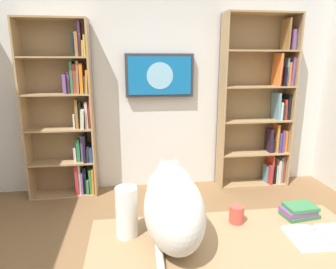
{
  "coord_description": "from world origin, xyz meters",
  "views": [
    {
      "loc": [
        0.4,
        1.56,
        1.62
      ],
      "look_at": [
        0.04,
        -1.12,
        0.95
      ],
      "focal_mm": 31.92,
      "sensor_mm": 36.0,
      "label": 1
    }
  ],
  "objects_px": {
    "coffee_mug": "(237,214)",
    "desk_book_stack": "(299,211)",
    "bookshelf_left": "(263,107)",
    "desk": "(231,266)",
    "cat": "(173,204)",
    "paper_towel_roll": "(127,212)",
    "bookshelf_right": "(68,115)",
    "open_binder": "(322,236)",
    "wall_mounted_tv": "(160,76)"
  },
  "relations": [
    {
      "from": "bookshelf_right",
      "to": "desk",
      "type": "height_order",
      "value": "bookshelf_right"
    },
    {
      "from": "bookshelf_left",
      "to": "open_binder",
      "type": "xyz_separation_m",
      "value": [
        0.78,
        2.41,
        -0.28
      ]
    },
    {
      "from": "wall_mounted_tv",
      "to": "desk",
      "type": "distance_m",
      "value": 2.61
    },
    {
      "from": "desk",
      "to": "coffee_mug",
      "type": "xyz_separation_m",
      "value": [
        -0.09,
        -0.2,
        0.17
      ]
    },
    {
      "from": "bookshelf_left",
      "to": "wall_mounted_tv",
      "type": "relative_size",
      "value": 2.61
    },
    {
      "from": "desk",
      "to": "cat",
      "type": "bearing_deg",
      "value": -17.32
    },
    {
      "from": "bookshelf_left",
      "to": "bookshelf_right",
      "type": "distance_m",
      "value": 2.45
    },
    {
      "from": "bookshelf_left",
      "to": "desk_book_stack",
      "type": "xyz_separation_m",
      "value": [
        0.78,
        2.19,
        -0.26
      ]
    },
    {
      "from": "bookshelf_left",
      "to": "coffee_mug",
      "type": "bearing_deg",
      "value": 62.25
    },
    {
      "from": "bookshelf_left",
      "to": "paper_towel_roll",
      "type": "relative_size",
      "value": 8.4
    },
    {
      "from": "wall_mounted_tv",
      "to": "coffee_mug",
      "type": "distance_m",
      "value": 2.38
    },
    {
      "from": "paper_towel_roll",
      "to": "coffee_mug",
      "type": "relative_size",
      "value": 2.71
    },
    {
      "from": "desk",
      "to": "desk_book_stack",
      "type": "relative_size",
      "value": 6.65
    },
    {
      "from": "paper_towel_roll",
      "to": "coffee_mug",
      "type": "bearing_deg",
      "value": -175.52
    },
    {
      "from": "bookshelf_left",
      "to": "open_binder",
      "type": "bearing_deg",
      "value": 71.95
    },
    {
      "from": "bookshelf_right",
      "to": "desk",
      "type": "bearing_deg",
      "value": 116.48
    },
    {
      "from": "paper_towel_roll",
      "to": "coffee_mug",
      "type": "height_order",
      "value": "paper_towel_roll"
    },
    {
      "from": "bookshelf_right",
      "to": "cat",
      "type": "distance_m",
      "value": 2.48
    },
    {
      "from": "bookshelf_left",
      "to": "desk",
      "type": "xyz_separation_m",
      "value": [
        1.25,
        2.4,
        -0.41
      ]
    },
    {
      "from": "bookshelf_left",
      "to": "coffee_mug",
      "type": "distance_m",
      "value": 2.5
    },
    {
      "from": "bookshelf_right",
      "to": "desk",
      "type": "xyz_separation_m",
      "value": [
        -1.19,
        2.4,
        -0.37
      ]
    },
    {
      "from": "cat",
      "to": "open_binder",
      "type": "xyz_separation_m",
      "value": [
        -0.75,
        0.1,
        -0.18
      ]
    },
    {
      "from": "bookshelf_right",
      "to": "cat",
      "type": "bearing_deg",
      "value": 111.6
    },
    {
      "from": "bookshelf_left",
      "to": "bookshelf_right",
      "type": "relative_size",
      "value": 1.05
    },
    {
      "from": "open_binder",
      "to": "coffee_mug",
      "type": "relative_size",
      "value": 3.54
    },
    {
      "from": "desk",
      "to": "desk_book_stack",
      "type": "xyz_separation_m",
      "value": [
        -0.47,
        -0.21,
        0.16
      ]
    },
    {
      "from": "open_binder",
      "to": "paper_towel_roll",
      "type": "distance_m",
      "value": 0.99
    },
    {
      "from": "paper_towel_roll",
      "to": "bookshelf_right",
      "type": "bearing_deg",
      "value": -72.93
    },
    {
      "from": "open_binder",
      "to": "wall_mounted_tv",
      "type": "bearing_deg",
      "value": -77.46
    },
    {
      "from": "wall_mounted_tv",
      "to": "coffee_mug",
      "type": "xyz_separation_m",
      "value": [
        -0.18,
        2.28,
        -0.65
      ]
    },
    {
      "from": "bookshelf_left",
      "to": "paper_towel_roll",
      "type": "xyz_separation_m",
      "value": [
        1.76,
        2.25,
        -0.16
      ]
    },
    {
      "from": "desk_book_stack",
      "to": "paper_towel_roll",
      "type": "bearing_deg",
      "value": 3.57
    },
    {
      "from": "open_binder",
      "to": "paper_towel_roll",
      "type": "height_order",
      "value": "paper_towel_roll"
    },
    {
      "from": "paper_towel_roll",
      "to": "cat",
      "type": "bearing_deg",
      "value": 164.32
    },
    {
      "from": "desk",
      "to": "coffee_mug",
      "type": "height_order",
      "value": "coffee_mug"
    },
    {
      "from": "paper_towel_roll",
      "to": "desk_book_stack",
      "type": "relative_size",
      "value": 1.25
    },
    {
      "from": "cat",
      "to": "coffee_mug",
      "type": "xyz_separation_m",
      "value": [
        -0.37,
        -0.11,
        -0.14
      ]
    },
    {
      "from": "bookshelf_right",
      "to": "paper_towel_roll",
      "type": "distance_m",
      "value": 2.35
    },
    {
      "from": "wall_mounted_tv",
      "to": "open_binder",
      "type": "xyz_separation_m",
      "value": [
        -0.55,
        2.49,
        -0.69
      ]
    },
    {
      "from": "paper_towel_roll",
      "to": "desk_book_stack",
      "type": "xyz_separation_m",
      "value": [
        -0.98,
        -0.06,
        -0.1
      ]
    },
    {
      "from": "desk_book_stack",
      "to": "bookshelf_right",
      "type": "bearing_deg",
      "value": -52.67
    },
    {
      "from": "coffee_mug",
      "to": "desk_book_stack",
      "type": "bearing_deg",
      "value": -177.86
    },
    {
      "from": "wall_mounted_tv",
      "to": "bookshelf_right",
      "type": "bearing_deg",
      "value": 4.34
    },
    {
      "from": "wall_mounted_tv",
      "to": "coffee_mug",
      "type": "relative_size",
      "value": 8.74
    },
    {
      "from": "cat",
      "to": "paper_towel_roll",
      "type": "bearing_deg",
      "value": -15.68
    },
    {
      "from": "open_binder",
      "to": "desk_book_stack",
      "type": "bearing_deg",
      "value": -91.26
    },
    {
      "from": "desk_book_stack",
      "to": "wall_mounted_tv",
      "type": "bearing_deg",
      "value": -76.17
    },
    {
      "from": "bookshelf_right",
      "to": "cat",
      "type": "height_order",
      "value": "bookshelf_right"
    },
    {
      "from": "open_binder",
      "to": "desk_book_stack",
      "type": "relative_size",
      "value": 1.63
    },
    {
      "from": "bookshelf_left",
      "to": "wall_mounted_tv",
      "type": "distance_m",
      "value": 1.4
    }
  ]
}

